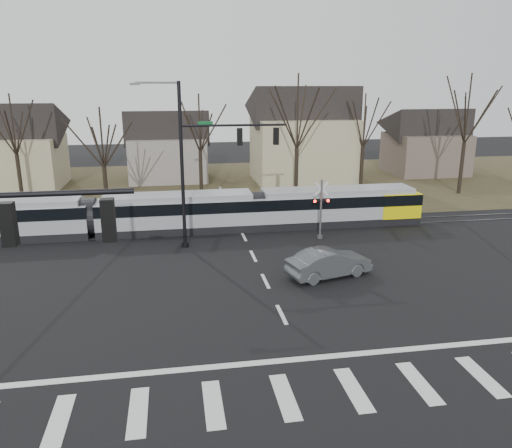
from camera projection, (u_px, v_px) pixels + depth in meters
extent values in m
plane|color=black|center=(292.00, 336.00, 20.63)|extent=(140.00, 140.00, 0.00)
cube|color=#38331E|center=(219.00, 185.00, 50.98)|extent=(140.00, 28.00, 0.01)
cube|color=silver|center=(59.00, 420.00, 15.50)|extent=(0.60, 2.60, 0.01)
cube|color=silver|center=(138.00, 412.00, 15.88)|extent=(0.60, 2.60, 0.01)
cube|color=silver|center=(213.00, 404.00, 16.26)|extent=(0.60, 2.60, 0.01)
cube|color=silver|center=(285.00, 397.00, 16.65)|extent=(0.60, 2.60, 0.01)
cube|color=silver|center=(354.00, 389.00, 17.03)|extent=(0.60, 2.60, 0.01)
cube|color=silver|center=(419.00, 383.00, 17.41)|extent=(0.60, 2.60, 0.01)
cube|color=silver|center=(482.00, 376.00, 17.79)|extent=(0.60, 2.60, 0.01)
cube|color=silver|center=(303.00, 359.00, 18.92)|extent=(28.00, 0.35, 0.01)
cube|color=silver|center=(282.00, 314.00, 22.53)|extent=(0.18, 2.00, 0.01)
cube|color=silver|center=(265.00, 281.00, 26.32)|extent=(0.18, 2.00, 0.01)
cube|color=silver|center=(253.00, 256.00, 30.12)|extent=(0.18, 2.00, 0.01)
cube|color=silver|center=(244.00, 237.00, 33.91)|extent=(0.18, 2.00, 0.01)
cube|color=silver|center=(236.00, 221.00, 37.71)|extent=(0.18, 2.00, 0.01)
cube|color=silver|center=(230.00, 208.00, 41.50)|extent=(0.18, 2.00, 0.01)
cube|color=silver|center=(225.00, 198.00, 45.29)|extent=(0.18, 2.00, 0.01)
cube|color=silver|center=(221.00, 189.00, 49.09)|extent=(0.18, 2.00, 0.01)
cube|color=#59595E|center=(242.00, 232.00, 34.95)|extent=(90.00, 0.12, 0.06)
cube|color=#59595E|center=(239.00, 226.00, 36.28)|extent=(90.00, 0.12, 0.06)
cube|color=gray|center=(179.00, 213.00, 34.76)|extent=(11.06, 2.58, 2.69)
cube|color=black|center=(178.00, 205.00, 34.61)|extent=(11.08, 2.62, 0.78)
cube|color=gray|center=(337.00, 206.00, 36.59)|extent=(11.99, 2.58, 2.69)
cube|color=black|center=(337.00, 199.00, 36.44)|extent=(12.01, 2.62, 0.78)
cube|color=yellow|center=(395.00, 203.00, 37.29)|extent=(2.95, 2.64, 1.80)
imported|color=#464A4D|center=(329.00, 263.00, 26.79)|extent=(4.06, 5.50, 1.53)
cube|color=black|center=(9.00, 224.00, 11.71)|extent=(0.32, 0.32, 1.05)
sphere|color=#FF0C07|center=(7.00, 211.00, 11.62)|extent=(0.22, 0.22, 0.22)
cube|color=black|center=(108.00, 220.00, 12.07)|extent=(0.32, 0.32, 1.05)
sphere|color=#FF0C07|center=(107.00, 207.00, 11.98)|extent=(0.22, 0.22, 0.22)
cylinder|color=black|center=(182.00, 168.00, 30.46)|extent=(0.22, 0.22, 10.20)
cylinder|color=black|center=(185.00, 244.00, 31.81)|extent=(0.44, 0.44, 0.30)
cylinder|color=black|center=(234.00, 125.00, 30.29)|extent=(6.50, 0.14, 0.14)
cube|color=#0C5926|center=(205.00, 123.00, 29.97)|extent=(0.90, 0.03, 0.22)
cube|color=black|center=(240.00, 137.00, 30.53)|extent=(0.32, 0.32, 1.05)
sphere|color=#FF0C07|center=(240.00, 131.00, 30.44)|extent=(0.22, 0.22, 0.22)
cube|color=black|center=(276.00, 136.00, 30.90)|extent=(0.32, 0.32, 1.05)
sphere|color=#FF0C07|center=(276.00, 131.00, 30.81)|extent=(0.22, 0.22, 0.22)
cube|color=#59595B|center=(135.00, 84.00, 28.71)|extent=(0.55, 0.22, 0.14)
cylinder|color=#59595B|center=(321.00, 209.00, 33.02)|extent=(0.14, 0.14, 4.00)
cylinder|color=#59595B|center=(320.00, 237.00, 33.54)|extent=(0.36, 0.36, 0.20)
cube|color=silver|center=(322.00, 189.00, 32.64)|extent=(0.95, 0.04, 0.95)
cube|color=silver|center=(322.00, 189.00, 32.64)|extent=(0.95, 0.04, 0.95)
cube|color=black|center=(321.00, 201.00, 32.86)|extent=(1.00, 0.10, 0.12)
sphere|color=#FF0C07|center=(315.00, 201.00, 32.71)|extent=(0.18, 0.18, 0.18)
sphere|color=#FF0C07|center=(328.00, 201.00, 32.86)|extent=(0.18, 0.18, 0.18)
cube|color=tan|center=(14.00, 163.00, 49.01)|extent=(9.00, 8.00, 5.00)
cube|color=gray|center=(168.00, 159.00, 53.37)|extent=(8.00, 7.00, 4.50)
cube|color=tan|center=(302.00, 150.00, 52.48)|extent=(10.00, 8.00, 6.50)
cube|color=brown|center=(425.00, 154.00, 57.04)|extent=(8.00, 7.00, 4.50)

